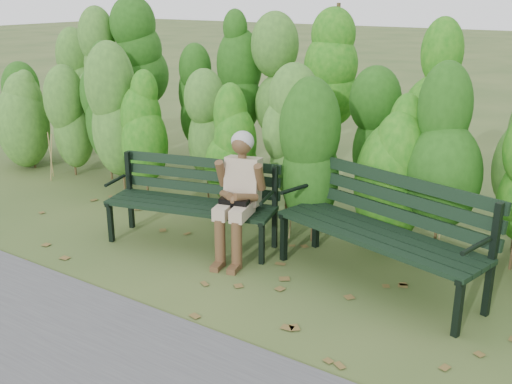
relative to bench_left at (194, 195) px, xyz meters
The scene contains 6 objects.
ground 1.09m from the bench_left, 26.77° to the right, with size 80.00×80.00×0.00m, color #344D21.
hedge_band 1.81m from the bench_left, 59.44° to the left, with size 11.04×1.67×2.42m.
leaf_litter 1.17m from the bench_left, 28.01° to the right, with size 5.38×2.11×0.01m.
bench_left is the anchor object (origin of this frame).
bench_right 2.10m from the bench_left, ahead, with size 2.13×1.13×1.02m.
seated_woman 0.64m from the bench_left, ahead, with size 0.54×0.79×1.30m.
Camera 1 is at (3.06, -4.29, 2.63)m, focal length 42.00 mm.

